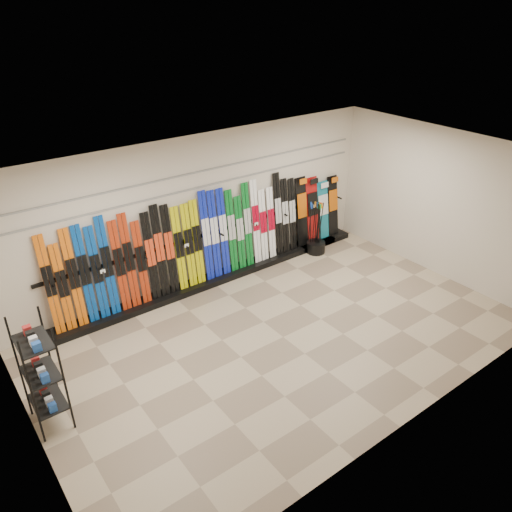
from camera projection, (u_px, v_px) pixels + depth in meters
floor at (283, 337)px, 8.56m from camera, size 8.00×8.00×0.00m
back_wall at (203, 211)px, 9.62m from camera, size 8.00×0.00×8.00m
left_wall at (19, 360)px, 5.74m from camera, size 0.00×5.00×5.00m
right_wall at (439, 203)px, 9.97m from camera, size 0.00×5.00×5.00m
ceiling at (289, 169)px, 7.15m from camera, size 8.00×8.00×0.00m
ski_rack_base at (221, 276)px, 10.26m from camera, size 8.00×0.40×0.12m
skis at (188, 245)px, 9.50m from camera, size 5.36×0.24×1.83m
snowboards at (317, 210)px, 11.36m from camera, size 1.25×0.24×1.57m
accessory_rack at (41, 375)px, 6.51m from camera, size 0.40×0.60×1.64m
pole_bin at (316, 247)px, 11.29m from camera, size 0.42×0.42×0.25m
ski_poles at (317, 228)px, 11.06m from camera, size 0.33×0.27×1.18m
slatwall_rail_0 at (202, 187)px, 9.37m from camera, size 7.60×0.02×0.03m
slatwall_rail_1 at (201, 171)px, 9.23m from camera, size 7.60×0.02×0.03m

